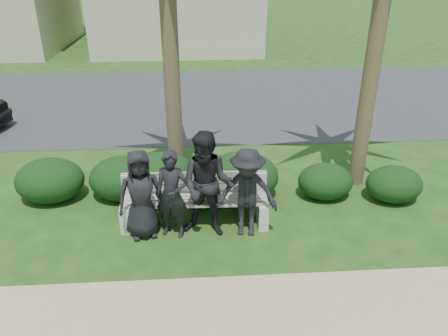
{
  "coord_description": "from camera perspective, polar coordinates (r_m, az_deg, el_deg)",
  "views": [
    {
      "loc": [
        -0.28,
        -6.21,
        4.43
      ],
      "look_at": [
        0.21,
        1.0,
        0.86
      ],
      "focal_mm": 35.0,
      "sensor_mm": 36.0,
      "label": 1
    }
  ],
  "objects": [
    {
      "name": "man_d",
      "position": [
        7.36,
        3.02,
        -3.3
      ],
      "size": [
        1.12,
        0.76,
        1.6
      ],
      "primitive_type": "imported",
      "rotation": [
        0.0,
        0.0,
        -0.17
      ],
      "color": "black",
      "rests_on": "ground"
    },
    {
      "name": "asphalt_street",
      "position": [
        14.89,
        -2.64,
        8.93
      ],
      "size": [
        160.0,
        8.0,
        0.01
      ],
      "primitive_type": "cube",
      "color": "#2D2D30",
      "rests_on": "ground"
    },
    {
      "name": "hedge_a",
      "position": [
        9.24,
        -21.81,
        -1.36
      ],
      "size": [
        1.33,
        1.1,
        0.87
      ],
      "primitive_type": "ellipsoid",
      "color": "black",
      "rests_on": "ground"
    },
    {
      "name": "hedge_b",
      "position": [
        8.8,
        -8.32,
        -0.82
      ],
      "size": [
        1.42,
        1.17,
        0.93
      ],
      "primitive_type": "ellipsoid",
      "color": "black",
      "rests_on": "ground"
    },
    {
      "name": "hedge_f",
      "position": [
        9.23,
        21.35,
        -1.85
      ],
      "size": [
        1.1,
        0.91,
        0.72
      ],
      "primitive_type": "ellipsoid",
      "color": "black",
      "rests_on": "ground"
    },
    {
      "name": "man_c",
      "position": [
        7.29,
        -2.18,
        -2.29
      ],
      "size": [
        1.07,
        0.93,
        1.89
      ],
      "primitive_type": "imported",
      "rotation": [
        0.0,
        0.0,
        -0.27
      ],
      "color": "black",
      "rests_on": "ground"
    },
    {
      "name": "hedge_extra",
      "position": [
        8.9,
        -13.07,
        -1.14
      ],
      "size": [
        1.33,
        1.1,
        0.87
      ],
      "primitive_type": "ellipsoid",
      "color": "black",
      "rests_on": "ground"
    },
    {
      "name": "park_bench",
      "position": [
        7.83,
        -3.84,
        -4.66
      ],
      "size": [
        2.61,
        0.66,
        0.91
      ],
      "rotation": [
        0.0,
        0.0,
        -0.03
      ],
      "color": "gray",
      "rests_on": "ground"
    },
    {
      "name": "man_a",
      "position": [
        7.45,
        -10.81,
        -3.43
      ],
      "size": [
        0.87,
        0.67,
        1.59
      ],
      "primitive_type": "imported",
      "rotation": [
        0.0,
        0.0,
        0.23
      ],
      "color": "black",
      "rests_on": "ground"
    },
    {
      "name": "ground",
      "position": [
        7.63,
        -1.05,
        -9.2
      ],
      "size": [
        160.0,
        160.0,
        0.0
      ],
      "primitive_type": "plane",
      "color": "#1C3D11",
      "rests_on": "ground"
    },
    {
      "name": "hedge_c",
      "position": [
        8.54,
        -3.09,
        -2.36
      ],
      "size": [
        1.04,
        0.86,
        0.68
      ],
      "primitive_type": "ellipsoid",
      "color": "black",
      "rests_on": "ground"
    },
    {
      "name": "footpath",
      "position": [
        6.26,
        -0.15,
        -18.79
      ],
      "size": [
        30.0,
        1.6,
        0.01
      ],
      "primitive_type": "cube",
      "color": "tan",
      "rests_on": "ground"
    },
    {
      "name": "hedge_d",
      "position": [
        8.62,
        2.25,
        -0.97
      ],
      "size": [
        1.49,
        1.23,
        0.97
      ],
      "primitive_type": "ellipsoid",
      "color": "black",
      "rests_on": "ground"
    },
    {
      "name": "hedge_e",
      "position": [
        8.93,
        13.11,
        -1.58
      ],
      "size": [
        1.1,
        0.91,
        0.72
      ],
      "primitive_type": "ellipsoid",
      "color": "black",
      "rests_on": "ground"
    },
    {
      "name": "man_b",
      "position": [
        7.38,
        -6.81,
        -3.48
      ],
      "size": [
        0.65,
        0.51,
        1.58
      ],
      "primitive_type": "imported",
      "rotation": [
        0.0,
        0.0,
        -0.26
      ],
      "color": "black",
      "rests_on": "ground"
    }
  ]
}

